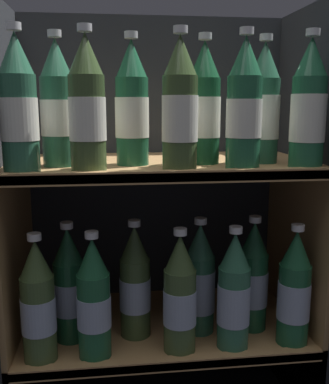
{
  "coord_description": "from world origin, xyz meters",
  "views": [
    {
      "loc": [
        -0.12,
        -0.84,
        0.76
      ],
      "look_at": [
        0.0,
        0.13,
        0.56
      ],
      "focal_mm": 42.0,
      "sensor_mm": 36.0,
      "label": 1
    }
  ],
  "objects_px": {
    "bottle_upper_back_0": "(58,107)",
    "bottle_lower_front_2": "(180,297)",
    "bottle_upper_front_3": "(244,107)",
    "bottle_upper_back_3": "(263,108)",
    "bottle_upper_back_1": "(132,107)",
    "bottle_lower_back_0": "(69,288)",
    "bottle_upper_front_0": "(18,108)",
    "bottle_lower_back_3": "(253,279)",
    "bottle_lower_back_2": "(200,282)",
    "bottle_lower_front_1": "(94,302)",
    "bottle_upper_back_2": "(204,107)",
    "bottle_lower_back_1": "(135,285)",
    "bottle_upper_front_2": "(180,108)",
    "bottle_lower_front_4": "(294,291)",
    "bottle_upper_front_4": "(308,108)",
    "bottle_lower_front_0": "(38,305)",
    "bottle_upper_front_1": "(87,108)",
    "bottle_lower_front_3": "(234,295)"
  },
  "relations": [
    {
      "from": "bottle_upper_back_0",
      "to": "bottle_lower_front_1",
      "type": "relative_size",
      "value": 1.0
    },
    {
      "from": "bottle_upper_front_2",
      "to": "bottle_upper_back_3",
      "type": "bearing_deg",
      "value": 21.93
    },
    {
      "from": "bottle_upper_back_0",
      "to": "bottle_lower_front_2",
      "type": "bearing_deg",
      "value": -17.88
    },
    {
      "from": "bottle_upper_front_4",
      "to": "bottle_lower_back_3",
      "type": "height_order",
      "value": "bottle_upper_front_4"
    },
    {
      "from": "bottle_upper_front_2",
      "to": "bottle_lower_back_2",
      "type": "distance_m",
      "value": 0.42
    },
    {
      "from": "bottle_lower_back_2",
      "to": "bottle_lower_front_4",
      "type": "bearing_deg",
      "value": -22.05
    },
    {
      "from": "bottle_upper_back_0",
      "to": "bottle_lower_front_1",
      "type": "distance_m",
      "value": 0.41
    },
    {
      "from": "bottle_lower_front_4",
      "to": "bottle_lower_front_3",
      "type": "bearing_deg",
      "value": 180.0
    },
    {
      "from": "bottle_upper_back_3",
      "to": "bottle_lower_front_2",
      "type": "distance_m",
      "value": 0.45
    },
    {
      "from": "bottle_upper_back_3",
      "to": "bottle_lower_front_4",
      "type": "xyz_separation_m",
      "value": [
        0.06,
        -0.08,
        -0.4
      ]
    },
    {
      "from": "bottle_upper_front_3",
      "to": "bottle_lower_front_0",
      "type": "distance_m",
      "value": 0.59
    },
    {
      "from": "bottle_upper_front_3",
      "to": "bottle_upper_back_3",
      "type": "distance_m",
      "value": 0.11
    },
    {
      "from": "bottle_upper_back_3",
      "to": "bottle_lower_front_1",
      "type": "distance_m",
      "value": 0.56
    },
    {
      "from": "bottle_upper_back_2",
      "to": "bottle_lower_back_2",
      "type": "bearing_deg",
      "value": 180.0
    },
    {
      "from": "bottle_upper_back_1",
      "to": "bottle_lower_back_1",
      "type": "height_order",
      "value": "bottle_upper_back_1"
    },
    {
      "from": "bottle_upper_back_0",
      "to": "bottle_lower_back_2",
      "type": "distance_m",
      "value": 0.51
    },
    {
      "from": "bottle_upper_back_3",
      "to": "bottle_lower_back_2",
      "type": "relative_size",
      "value": 1.0
    },
    {
      "from": "bottle_upper_front_4",
      "to": "bottle_lower_front_2",
      "type": "distance_m",
      "value": 0.48
    },
    {
      "from": "bottle_upper_front_0",
      "to": "bottle_lower_back_0",
      "type": "distance_m",
      "value": 0.42
    },
    {
      "from": "bottle_upper_back_3",
      "to": "bottle_lower_back_2",
      "type": "distance_m",
      "value": 0.42
    },
    {
      "from": "bottle_upper_front_2",
      "to": "bottle_lower_back_3",
      "type": "height_order",
      "value": "bottle_upper_front_2"
    },
    {
      "from": "bottle_upper_front_2",
      "to": "bottle_upper_front_3",
      "type": "distance_m",
      "value": 0.13
    },
    {
      "from": "bottle_lower_back_2",
      "to": "bottle_lower_front_0",
      "type": "bearing_deg",
      "value": -167.37
    },
    {
      "from": "bottle_upper_back_1",
      "to": "bottle_upper_front_0",
      "type": "bearing_deg",
      "value": -159.93
    },
    {
      "from": "bottle_lower_front_0",
      "to": "bottle_lower_front_4",
      "type": "height_order",
      "value": "same"
    },
    {
      "from": "bottle_upper_back_2",
      "to": "bottle_lower_front_2",
      "type": "bearing_deg",
      "value": -128.2
    },
    {
      "from": "bottle_upper_back_3",
      "to": "bottle_lower_back_1",
      "type": "distance_m",
      "value": 0.49
    },
    {
      "from": "bottle_upper_front_1",
      "to": "bottle_upper_back_0",
      "type": "bearing_deg",
      "value": 128.74
    },
    {
      "from": "bottle_upper_back_0",
      "to": "bottle_lower_front_1",
      "type": "height_order",
      "value": "bottle_upper_back_0"
    },
    {
      "from": "bottle_upper_back_3",
      "to": "bottle_lower_front_2",
      "type": "relative_size",
      "value": 1.0
    },
    {
      "from": "bottle_upper_front_3",
      "to": "bottle_lower_back_3",
      "type": "distance_m",
      "value": 0.41
    },
    {
      "from": "bottle_upper_front_4",
      "to": "bottle_upper_back_1",
      "type": "bearing_deg",
      "value": 167.38
    },
    {
      "from": "bottle_lower_front_4",
      "to": "bottle_upper_front_1",
      "type": "bearing_deg",
      "value": 180.0
    },
    {
      "from": "bottle_upper_back_2",
      "to": "bottle_upper_back_1",
      "type": "bearing_deg",
      "value": 180.0
    },
    {
      "from": "bottle_lower_front_0",
      "to": "bottle_lower_front_2",
      "type": "height_order",
      "value": "same"
    },
    {
      "from": "bottle_upper_back_1",
      "to": "bottle_lower_back_1",
      "type": "xyz_separation_m",
      "value": [
        0.0,
        0.0,
        -0.4
      ]
    },
    {
      "from": "bottle_lower_front_0",
      "to": "bottle_lower_front_1",
      "type": "bearing_deg",
      "value": 0.0
    },
    {
      "from": "bottle_lower_front_0",
      "to": "bottle_lower_back_3",
      "type": "bearing_deg",
      "value": 9.36
    },
    {
      "from": "bottle_upper_front_1",
      "to": "bottle_lower_back_2",
      "type": "distance_m",
      "value": 0.48
    },
    {
      "from": "bottle_upper_front_0",
      "to": "bottle_lower_front_0",
      "type": "height_order",
      "value": "bottle_upper_front_0"
    },
    {
      "from": "bottle_upper_front_0",
      "to": "bottle_lower_back_3",
      "type": "distance_m",
      "value": 0.65
    },
    {
      "from": "bottle_upper_front_3",
      "to": "bottle_lower_back_3",
      "type": "xyz_separation_m",
      "value": [
        0.06,
        0.08,
        -0.4
      ]
    },
    {
      "from": "bottle_lower_back_1",
      "to": "bottle_upper_back_2",
      "type": "bearing_deg",
      "value": 0.0
    },
    {
      "from": "bottle_upper_back_3",
      "to": "bottle_lower_front_4",
      "type": "bearing_deg",
      "value": -52.72
    },
    {
      "from": "bottle_lower_front_4",
      "to": "bottle_lower_front_1",
      "type": "bearing_deg",
      "value": 180.0
    },
    {
      "from": "bottle_upper_front_4",
      "to": "bottle_upper_back_0",
      "type": "distance_m",
      "value": 0.52
    },
    {
      "from": "bottle_upper_front_0",
      "to": "bottle_upper_back_1",
      "type": "bearing_deg",
      "value": 20.07
    },
    {
      "from": "bottle_upper_back_1",
      "to": "bottle_lower_back_0",
      "type": "bearing_deg",
      "value": 180.0
    },
    {
      "from": "bottle_upper_back_1",
      "to": "bottle_lower_front_4",
      "type": "distance_m",
      "value": 0.54
    },
    {
      "from": "bottle_lower_front_2",
      "to": "bottle_lower_back_1",
      "type": "xyz_separation_m",
      "value": [
        -0.09,
        0.08,
        0.0
      ]
    }
  ]
}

